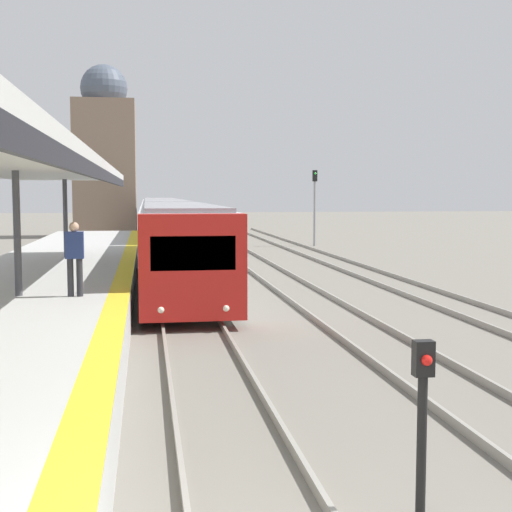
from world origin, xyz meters
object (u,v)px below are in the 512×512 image
Objects in this scene: train_near at (166,224)px; signal_mast_far at (315,198)px; person_on_platform at (75,254)px; signal_post_near at (422,409)px.

signal_mast_far reaches higher than train_near.
signal_mast_far is at bearing 66.25° from person_on_platform.
signal_post_near is (1.63, -32.32, -0.50)m from train_near.
person_on_platform is 0.91× the size of signal_post_near.
person_on_platform is 0.04× the size of train_near.
person_on_platform is 29.93m from signal_mast_far.
train_near is 24.49× the size of signal_post_near.
train_near is at bearing 92.89° from signal_post_near.
person_on_platform is at bearing -113.75° from signal_mast_far.
signal_mast_far reaches higher than signal_post_near.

